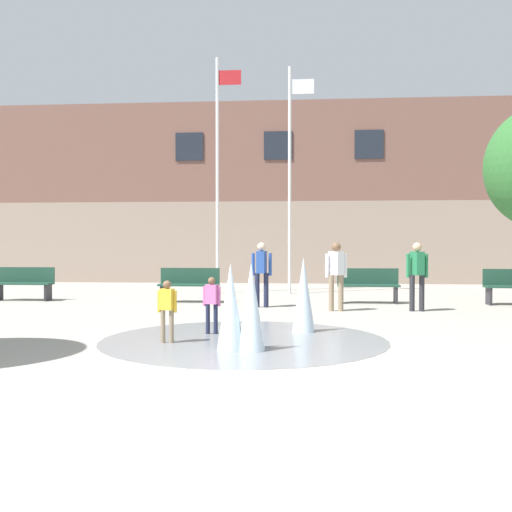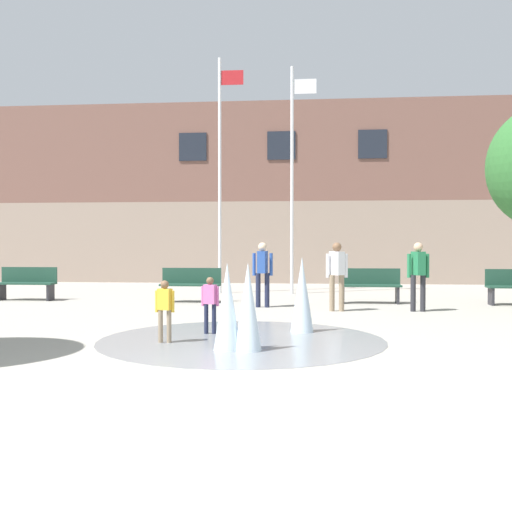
# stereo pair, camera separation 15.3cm
# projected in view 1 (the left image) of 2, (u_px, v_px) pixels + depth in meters

# --- Properties ---
(ground_plane) EXTENTS (100.00, 100.00, 0.00)m
(ground_plane) POSITION_uv_depth(u_px,v_px,m) (203.00, 392.00, 6.32)
(ground_plane) COLOR #9E998E
(library_building) EXTENTS (36.00, 6.05, 7.15)m
(library_building) POSITION_uv_depth(u_px,v_px,m) (281.00, 198.00, 26.32)
(library_building) COLOR gray
(library_building) RESTS_ON ground
(splash_fountain) EXTENTS (4.65, 4.65, 1.33)m
(splash_fountain) POSITION_uv_depth(u_px,v_px,m) (261.00, 310.00, 9.43)
(splash_fountain) COLOR gray
(splash_fountain) RESTS_ON ground
(park_bench_left_of_flagpoles) EXTENTS (1.60, 0.44, 0.91)m
(park_bench_left_of_flagpoles) POSITION_uv_depth(u_px,v_px,m) (24.00, 283.00, 16.45)
(park_bench_left_of_flagpoles) COLOR #28282D
(park_bench_left_of_flagpoles) RESTS_ON ground
(park_bench_center) EXTENTS (1.60, 0.44, 0.91)m
(park_bench_center) POSITION_uv_depth(u_px,v_px,m) (189.00, 284.00, 15.93)
(park_bench_center) COLOR #28282D
(park_bench_center) RESTS_ON ground
(park_bench_near_trashcan) EXTENTS (1.60, 0.44, 0.91)m
(park_bench_near_trashcan) POSITION_uv_depth(u_px,v_px,m) (368.00, 285.00, 15.69)
(park_bench_near_trashcan) COLOR #28282D
(park_bench_near_trashcan) RESTS_ON ground
(adult_near_bench) EXTENTS (0.50, 0.36, 1.59)m
(adult_near_bench) POSITION_uv_depth(u_px,v_px,m) (262.00, 269.00, 14.65)
(adult_near_bench) COLOR #1E233D
(adult_near_bench) RESTS_ON ground
(adult_watching) EXTENTS (0.50, 0.39, 1.59)m
(adult_watching) POSITION_uv_depth(u_px,v_px,m) (417.00, 271.00, 13.79)
(adult_watching) COLOR #28282D
(adult_watching) RESTS_ON ground
(adult_in_red) EXTENTS (0.50, 0.39, 1.59)m
(adult_in_red) POSITION_uv_depth(u_px,v_px,m) (336.00, 271.00, 13.83)
(adult_in_red) COLOR #89755B
(adult_in_red) RESTS_ON ground
(child_running) EXTENTS (0.31, 0.18, 0.99)m
(child_running) POSITION_uv_depth(u_px,v_px,m) (167.00, 306.00, 9.40)
(child_running) COLOR #89755B
(child_running) RESTS_ON ground
(child_in_fountain) EXTENTS (0.31, 0.18, 0.99)m
(child_in_fountain) POSITION_uv_depth(u_px,v_px,m) (212.00, 301.00, 10.33)
(child_in_fountain) COLOR #1E233D
(child_in_fountain) RESTS_ON ground
(flagpole_left) EXTENTS (0.80, 0.10, 7.39)m
(flagpole_left) POSITION_uv_depth(u_px,v_px,m) (218.00, 168.00, 18.80)
(flagpole_left) COLOR silver
(flagpole_left) RESTS_ON ground
(flagpole_right) EXTENTS (0.80, 0.10, 7.06)m
(flagpole_right) POSITION_uv_depth(u_px,v_px,m) (291.00, 173.00, 18.62)
(flagpole_right) COLOR silver
(flagpole_right) RESTS_ON ground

